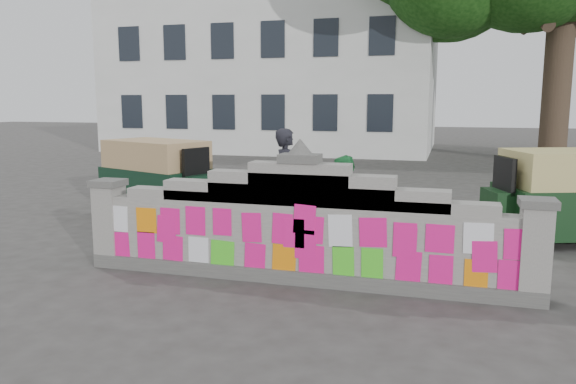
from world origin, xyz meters
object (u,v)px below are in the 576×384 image
at_px(cyclist_rider, 287,193).
at_px(rickshaw_left, 159,175).
at_px(cyclist_bike, 287,214).
at_px(pedestrian, 343,203).
at_px(rickshaw_right, 571,195).

distance_m(cyclist_rider, rickshaw_left, 4.15).
distance_m(cyclist_bike, pedestrian, 1.08).
bearing_deg(rickshaw_left, rickshaw_right, 17.55).
relative_size(rickshaw_left, rickshaw_right, 0.99).
height_order(pedestrian, rickshaw_left, rickshaw_left).
bearing_deg(pedestrian, rickshaw_left, -136.12).
distance_m(cyclist_rider, pedestrian, 1.05).
bearing_deg(cyclist_bike, pedestrian, -118.34).
xyz_separation_m(cyclist_rider, rickshaw_left, (-3.64, 2.00, -0.05)).
height_order(cyclist_bike, pedestrian, pedestrian).
bearing_deg(rickshaw_right, cyclist_rider, -3.01).
height_order(rickshaw_left, rickshaw_right, rickshaw_right).
relative_size(cyclist_rider, pedestrian, 1.11).
height_order(cyclist_bike, cyclist_rider, cyclist_rider).
xyz_separation_m(pedestrian, rickshaw_right, (3.82, 1.63, 0.05)).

